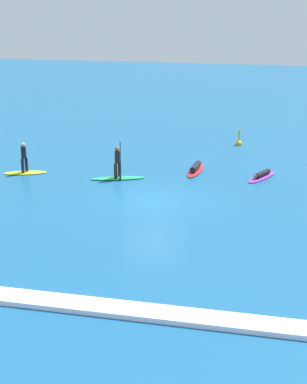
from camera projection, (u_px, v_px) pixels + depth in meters
ground_plane at (154, 202)px, 28.14m from camera, size 120.00×120.00×0.00m
surfer_on_yellow_board at (25, 165)px, 32.44m from camera, size 2.55×1.48×1.81m
surfer_on_red_board at (196, 169)px, 32.93m from camera, size 0.96×2.95×0.46m
surfer_on_green_board at (118, 172)px, 31.43m from camera, size 3.05×1.53×2.26m
surfer_on_purple_board at (262, 176)px, 31.74m from camera, size 1.83×2.68×0.39m
marker_buoy at (239, 142)px, 38.67m from camera, size 0.44×0.44×1.20m
wave_crest at (87, 306)px, 18.55m from camera, size 23.87×0.90×0.18m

